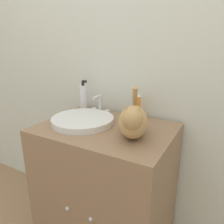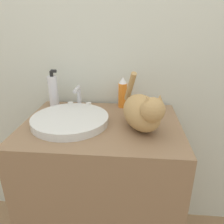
% 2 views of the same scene
% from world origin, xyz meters
% --- Properties ---
extents(wall_back, '(6.00, 0.05, 2.50)m').
position_xyz_m(wall_back, '(0.00, 0.62, 1.25)').
color(wall_back, silver).
rests_on(wall_back, ground_plane).
extents(vanity_cabinet, '(0.78, 0.59, 0.88)m').
position_xyz_m(vanity_cabinet, '(0.00, 0.29, 0.44)').
color(vanity_cabinet, '#8C6B4C').
rests_on(vanity_cabinet, ground_plane).
extents(sink_basin, '(0.38, 0.38, 0.04)m').
position_xyz_m(sink_basin, '(-0.15, 0.27, 0.90)').
color(sink_basin, silver).
rests_on(sink_basin, vanity_cabinet).
extents(faucet, '(0.14, 0.10, 0.14)m').
position_xyz_m(faucet, '(-0.15, 0.46, 0.94)').
color(faucet, silver).
rests_on(faucet, vanity_cabinet).
extents(cat, '(0.23, 0.37, 0.24)m').
position_xyz_m(cat, '(0.20, 0.23, 0.97)').
color(cat, tan).
rests_on(cat, vanity_cabinet).
extents(soap_bottle, '(0.06, 0.05, 0.22)m').
position_xyz_m(soap_bottle, '(-0.31, 0.49, 0.98)').
color(soap_bottle, silver).
rests_on(soap_bottle, vanity_cabinet).
extents(spray_bottle, '(0.05, 0.05, 0.18)m').
position_xyz_m(spray_bottle, '(0.09, 0.52, 0.97)').
color(spray_bottle, orange).
rests_on(spray_bottle, vanity_cabinet).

